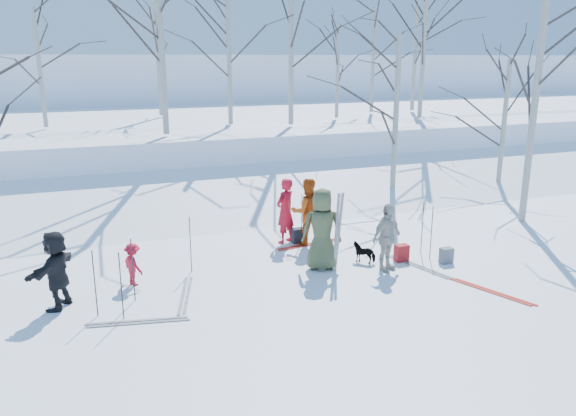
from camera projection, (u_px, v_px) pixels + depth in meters
name	position (u px, v px, depth m)	size (l,w,h in m)	color
ground	(312.00, 280.00, 12.61)	(120.00, 120.00, 0.00)	white
snow_ramp	(229.00, 201.00, 18.88)	(70.00, 9.50, 1.40)	white
snow_plateau	(175.00, 138.00, 27.66)	(70.00, 18.00, 2.20)	white
far_hill	(129.00, 93.00, 46.32)	(90.00, 30.00, 6.00)	white
skier_olive_center	(322.00, 229.00, 13.04)	(0.95, 0.62, 1.94)	#3F492C
skier_red_north	(285.00, 211.00, 14.96)	(0.64, 0.42, 1.76)	red
skier_redor_behind	(307.00, 212.00, 14.82)	(0.87, 0.68, 1.79)	#B8420E
skier_red_seated	(133.00, 264.00, 12.22)	(0.62, 0.35, 0.95)	red
skier_cream_east	(387.00, 237.00, 13.01)	(0.94, 0.39, 1.61)	beige
skier_grey_west	(56.00, 270.00, 11.04)	(1.48, 0.47, 1.59)	black
dog	(364.00, 252.00, 13.66)	(0.27, 0.59, 0.49)	black
upright_ski_left	(336.00, 233.00, 12.87)	(0.07, 0.02, 1.90)	silver
upright_ski_right	(339.00, 232.00, 12.95)	(0.07, 0.02, 1.90)	silver
ski_pair_a	(185.00, 295.00, 11.79)	(0.71, 1.88, 0.02)	silver
ski_pair_b	(419.00, 266.00, 13.39)	(0.67, 1.89, 0.02)	silver
ski_pair_c	(310.00, 244.00, 14.99)	(1.91, 0.45, 0.02)	#B52819
ski_pair_d	(491.00, 291.00, 11.96)	(0.83, 1.86, 0.02)	#B52819
ski_pair_e	(138.00, 322.00, 10.58)	(1.90, 0.57, 0.02)	silver
ski_pole_a	(190.00, 245.00, 12.90)	(0.02, 0.02, 1.34)	black
ski_pole_b	(302.00, 218.00, 15.02)	(0.02, 0.02, 1.34)	black
ski_pole_c	(95.00, 284.00, 10.69)	(0.02, 0.02, 1.34)	black
ski_pole_d	(133.00, 270.00, 11.37)	(0.02, 0.02, 1.34)	black
ski_pole_e	(431.00, 233.00, 13.79)	(0.02, 0.02, 1.34)	black
ski_pole_f	(422.00, 228.00, 14.20)	(0.02, 0.02, 1.34)	black
ski_pole_g	(121.00, 286.00, 10.57)	(0.02, 0.02, 1.34)	black
backpack_red	(401.00, 253.00, 13.72)	(0.32, 0.22, 0.42)	maroon
backpack_grey	(446.00, 255.00, 13.61)	(0.30, 0.20, 0.38)	#55565C
backpack_dark	(298.00, 236.00, 15.10)	(0.34, 0.24, 0.40)	black
birch_plateau_a	(291.00, 43.00, 22.08)	(5.04, 5.04, 6.34)	silver
birch_plateau_b	(373.00, 61.00, 27.46)	(4.06, 4.06, 4.95)	silver
birch_plateau_c	(424.00, 43.00, 24.61)	(5.18, 5.18, 6.55)	silver
birch_plateau_e	(161.00, 34.00, 19.16)	(5.40, 5.40, 6.86)	silver
birch_plateau_f	(337.00, 74.00, 25.05)	(3.29, 3.29, 3.84)	silver
birch_plateau_h	(40.00, 68.00, 21.47)	(3.73, 3.73, 4.47)	silver
birch_plateau_i	(158.00, 47.00, 25.76)	(4.94, 4.94, 6.20)	silver
birch_plateau_j	(415.00, 46.00, 28.30)	(5.09, 5.09, 6.42)	silver
birch_plateau_k	(229.00, 57.00, 22.30)	(4.32, 4.32, 5.31)	silver
birch_edge_b	(534.00, 108.00, 16.30)	(5.38, 5.38, 6.83)	silver
birch_edge_c	(504.00, 127.00, 20.29)	(3.96, 3.96, 4.80)	silver
birch_edge_e	(396.00, 120.00, 18.94)	(4.50, 4.50, 5.57)	silver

